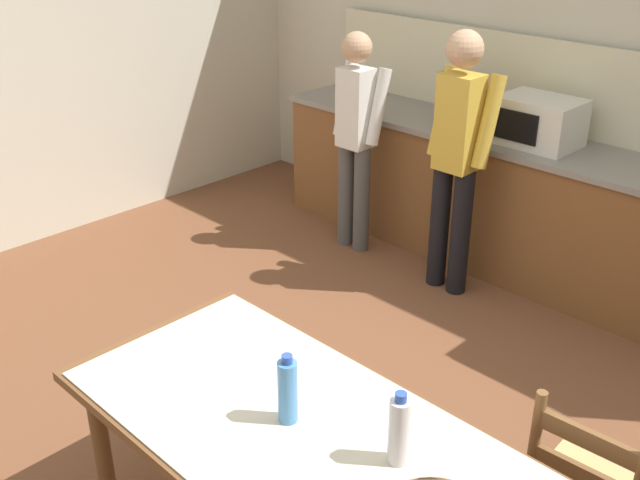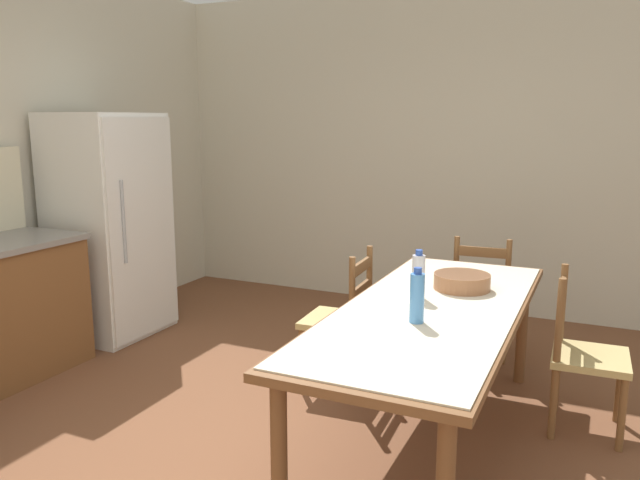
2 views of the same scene
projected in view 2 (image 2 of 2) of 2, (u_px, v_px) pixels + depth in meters
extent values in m
plane|color=brown|center=(264.00, 477.00, 3.07)|extent=(8.32, 8.32, 0.00)
cube|color=beige|center=(440.00, 151.00, 5.70)|extent=(0.12, 5.20, 2.90)
cube|color=white|center=(108.00, 226.00, 5.01)|extent=(0.77, 0.68, 1.78)
cube|color=white|center=(143.00, 229.00, 4.87)|extent=(0.74, 0.02, 1.71)
cylinder|color=#A5AAB2|center=(124.00, 222.00, 4.63)|extent=(0.02, 0.02, 0.62)
cylinder|color=brown|center=(522.00, 330.00, 4.12)|extent=(0.07, 0.07, 0.72)
cylinder|color=brown|center=(279.00, 461.00, 2.54)|extent=(0.07, 0.07, 0.72)
cylinder|color=brown|center=(422.00, 316.00, 4.41)|extent=(0.07, 0.07, 0.72)
cube|color=brown|center=(432.00, 311.00, 3.26)|extent=(2.30, 0.89, 0.04)
cube|color=beige|center=(432.00, 307.00, 3.26)|extent=(2.21, 0.85, 0.01)
cylinder|color=#4C8ED6|center=(417.00, 298.00, 2.98)|extent=(0.07, 0.07, 0.24)
cylinder|color=#2D51B2|center=(418.00, 271.00, 2.95)|extent=(0.04, 0.04, 0.03)
cylinder|color=silver|center=(418.00, 277.00, 3.38)|extent=(0.07, 0.07, 0.24)
cylinder|color=#2D51B2|center=(419.00, 253.00, 3.35)|extent=(0.04, 0.04, 0.03)
cylinder|color=#9E6642|center=(462.00, 281.00, 3.58)|extent=(0.32, 0.32, 0.09)
cylinder|color=#9E6642|center=(462.00, 276.00, 3.57)|extent=(0.31, 0.31, 0.02)
cylinder|color=brown|center=(322.00, 341.00, 4.37)|extent=(0.04, 0.04, 0.41)
cylinder|color=brown|center=(302.00, 359.00, 4.04)|extent=(0.04, 0.04, 0.41)
cylinder|color=brown|center=(368.00, 347.00, 4.25)|extent=(0.04, 0.04, 0.41)
cylinder|color=brown|center=(351.00, 366.00, 3.92)|extent=(0.04, 0.04, 0.41)
cube|color=tan|center=(336.00, 321.00, 4.10)|extent=(0.44, 0.42, 0.04)
cylinder|color=brown|center=(369.00, 280.00, 4.15)|extent=(0.04, 0.04, 0.46)
cylinder|color=brown|center=(352.00, 293.00, 3.83)|extent=(0.04, 0.04, 0.46)
cube|color=brown|center=(361.00, 267.00, 3.97)|extent=(0.36, 0.04, 0.07)
cube|color=brown|center=(361.00, 290.00, 3.99)|extent=(0.36, 0.04, 0.07)
cylinder|color=brown|center=(508.00, 322.00, 4.77)|extent=(0.04, 0.04, 0.41)
cylinder|color=brown|center=(460.00, 317.00, 4.90)|extent=(0.04, 0.04, 0.41)
cylinder|color=brown|center=(504.00, 336.00, 4.46)|extent=(0.04, 0.04, 0.41)
cylinder|color=brown|center=(453.00, 330.00, 4.58)|extent=(0.04, 0.04, 0.41)
cube|color=tan|center=(483.00, 297.00, 4.63)|extent=(0.43, 0.45, 0.04)
cylinder|color=brown|center=(508.00, 272.00, 4.37)|extent=(0.04, 0.04, 0.46)
cylinder|color=brown|center=(456.00, 268.00, 4.49)|extent=(0.04, 0.04, 0.46)
cube|color=brown|center=(482.00, 252.00, 4.41)|extent=(0.05, 0.36, 0.07)
cube|color=brown|center=(481.00, 273.00, 4.43)|extent=(0.05, 0.36, 0.07)
cylinder|color=brown|center=(622.00, 415.00, 3.27)|extent=(0.04, 0.04, 0.41)
cylinder|color=brown|center=(619.00, 388.00, 3.60)|extent=(0.04, 0.04, 0.41)
cylinder|color=brown|center=(553.00, 403.00, 3.40)|extent=(0.04, 0.04, 0.41)
cylinder|color=brown|center=(556.00, 379.00, 3.73)|extent=(0.04, 0.04, 0.41)
cube|color=tan|center=(590.00, 358.00, 3.46)|extent=(0.43, 0.41, 0.04)
cylinder|color=brown|center=(560.00, 320.00, 3.31)|extent=(0.04, 0.04, 0.46)
cylinder|color=brown|center=(562.00, 302.00, 3.64)|extent=(0.04, 0.04, 0.46)
cube|color=brown|center=(563.00, 289.00, 3.45)|extent=(0.36, 0.04, 0.07)
cube|color=brown|center=(561.00, 315.00, 3.48)|extent=(0.36, 0.04, 0.07)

